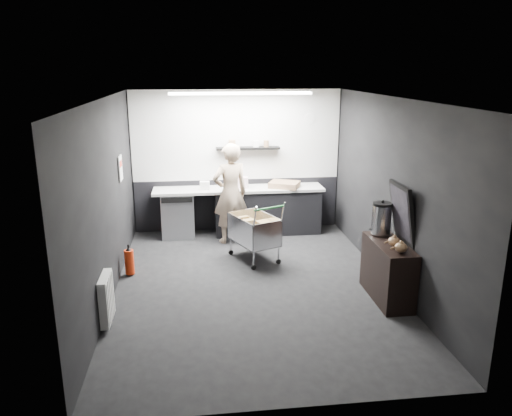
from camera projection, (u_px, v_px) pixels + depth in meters
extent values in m
plane|color=black|center=(254.00, 286.00, 7.33)|extent=(5.50, 5.50, 0.00)
plane|color=white|center=(254.00, 98.00, 6.59)|extent=(5.50, 5.50, 0.00)
plane|color=black|center=(237.00, 161.00, 9.58)|extent=(5.50, 0.00, 5.50)
plane|color=black|center=(291.00, 276.00, 4.33)|extent=(5.50, 0.00, 5.50)
plane|color=black|center=(107.00, 202.00, 6.72)|extent=(0.00, 5.50, 5.50)
plane|color=black|center=(391.00, 193.00, 7.19)|extent=(0.00, 5.50, 5.50)
cube|color=silver|center=(237.00, 135.00, 9.43)|extent=(3.95, 0.02, 1.70)
cube|color=black|center=(238.00, 204.00, 9.80)|extent=(3.95, 0.02, 1.00)
cube|color=black|center=(248.00, 148.00, 9.41)|extent=(1.20, 0.22, 0.04)
cylinder|color=silver|center=(310.00, 118.00, 9.50)|extent=(0.20, 0.03, 0.20)
cube|color=white|center=(120.00, 168.00, 7.91)|extent=(0.02, 0.30, 0.40)
cube|color=red|center=(120.00, 164.00, 7.89)|extent=(0.02, 0.22, 0.10)
cube|color=silver|center=(106.00, 299.00, 6.15)|extent=(0.10, 0.50, 0.60)
cube|color=white|center=(241.00, 93.00, 8.36)|extent=(2.40, 0.20, 0.04)
cube|color=black|center=(267.00, 211.00, 9.59)|extent=(2.00, 0.56, 0.85)
cube|color=beige|center=(239.00, 189.00, 9.40)|extent=(3.20, 0.60, 0.05)
cube|color=#9EA0A5|center=(178.00, 214.00, 9.39)|extent=(0.60, 0.58, 0.85)
cube|color=black|center=(177.00, 200.00, 9.00)|extent=(0.56, 0.02, 0.10)
imported|color=beige|center=(230.00, 194.00, 8.94)|extent=(0.77, 0.62, 1.82)
cube|color=silver|center=(254.00, 241.00, 8.26)|extent=(0.85, 1.00, 0.02)
cube|color=silver|center=(238.00, 230.00, 8.17)|extent=(0.36, 0.79, 0.45)
cube|color=silver|center=(270.00, 229.00, 8.23)|extent=(0.36, 0.79, 0.45)
cube|color=silver|center=(257.00, 237.00, 7.80)|extent=(0.51, 0.24, 0.45)
cube|color=silver|center=(251.00, 222.00, 8.60)|extent=(0.51, 0.24, 0.45)
cylinder|color=silver|center=(242.00, 259.00, 7.90)|extent=(0.02, 0.02, 0.30)
cylinder|color=silver|center=(272.00, 257.00, 7.96)|extent=(0.02, 0.02, 0.30)
cylinder|color=silver|center=(238.00, 242.00, 8.64)|extent=(0.02, 0.02, 0.30)
cylinder|color=silver|center=(265.00, 241.00, 8.70)|extent=(0.02, 0.02, 0.30)
cylinder|color=#227E34|center=(258.00, 209.00, 7.62)|extent=(0.52, 0.25, 0.03)
cube|color=olive|center=(246.00, 228.00, 8.29)|extent=(0.34, 0.37, 0.38)
cube|color=olive|center=(264.00, 233.00, 8.11)|extent=(0.32, 0.35, 0.34)
cylinder|color=black|center=(242.00, 266.00, 7.94)|extent=(0.09, 0.06, 0.08)
cylinder|color=black|center=(238.00, 249.00, 8.68)|extent=(0.09, 0.06, 0.08)
cylinder|color=black|center=(272.00, 265.00, 7.99)|extent=(0.09, 0.06, 0.08)
cylinder|color=black|center=(265.00, 248.00, 8.73)|extent=(0.09, 0.06, 0.08)
cube|color=black|center=(388.00, 271.00, 6.83)|extent=(0.41, 1.08, 0.81)
cylinder|color=silver|center=(381.00, 219.00, 7.00)|extent=(0.27, 0.27, 0.41)
cylinder|color=black|center=(382.00, 204.00, 6.94)|extent=(0.27, 0.27, 0.04)
sphere|color=black|center=(383.00, 201.00, 6.93)|extent=(0.05, 0.05, 0.05)
ellipsoid|color=brown|center=(394.00, 242.00, 6.57)|extent=(0.16, 0.16, 0.13)
ellipsoid|color=brown|center=(401.00, 247.00, 6.36)|extent=(0.16, 0.16, 0.13)
cube|color=black|center=(402.00, 213.00, 6.67)|extent=(0.19, 0.63, 0.81)
cube|color=black|center=(401.00, 213.00, 6.67)|extent=(0.13, 0.54, 0.69)
cylinder|color=red|center=(129.00, 262.00, 7.65)|extent=(0.14, 0.14, 0.38)
cone|color=black|center=(128.00, 249.00, 7.59)|extent=(0.10, 0.10, 0.06)
cylinder|color=black|center=(128.00, 246.00, 7.58)|extent=(0.03, 0.03, 0.06)
cube|color=#8B684A|center=(284.00, 185.00, 9.43)|extent=(0.66, 0.59, 0.11)
cylinder|color=silver|center=(243.00, 182.00, 9.37)|extent=(0.21, 0.21, 0.21)
cube|color=silver|center=(205.00, 186.00, 9.25)|extent=(0.18, 0.15, 0.15)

